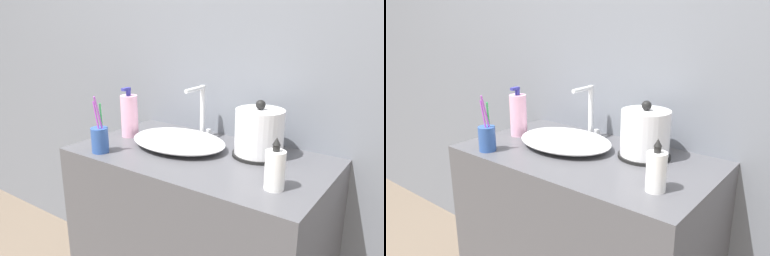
{
  "view_description": "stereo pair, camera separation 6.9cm",
  "coord_description": "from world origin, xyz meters",
  "views": [
    {
      "loc": [
        0.78,
        -0.86,
        1.39
      ],
      "look_at": [
        -0.03,
        0.28,
        0.99
      ],
      "focal_mm": 35.0,
      "sensor_mm": 36.0,
      "label": 1
    },
    {
      "loc": [
        0.83,
        -0.82,
        1.39
      ],
      "look_at": [
        -0.03,
        0.28,
        0.99
      ],
      "focal_mm": 35.0,
      "sensor_mm": 36.0,
      "label": 2
    }
  ],
  "objects": [
    {
      "name": "toothbrush_cup",
      "position": [
        -0.33,
        0.07,
        0.94
      ],
      "size": [
        0.07,
        0.07,
        0.23
      ],
      "color": "#2D519E",
      "rests_on": "vanity_counter"
    },
    {
      "name": "lotion_bottle",
      "position": [
        -0.39,
        0.29,
        0.98
      ],
      "size": [
        0.07,
        0.07,
        0.22
      ],
      "color": "#EAA8C6",
      "rests_on": "vanity_counter"
    },
    {
      "name": "wall_back",
      "position": [
        0.0,
        0.58,
        1.3
      ],
      "size": [
        6.0,
        0.04,
        2.6
      ],
      "color": "slate",
      "rests_on": "ground_plane"
    },
    {
      "name": "shampoo_bottle",
      "position": [
        0.37,
        0.15,
        0.95
      ],
      "size": [
        0.06,
        0.06,
        0.17
      ],
      "color": "white",
      "rests_on": "vanity_counter"
    },
    {
      "name": "faucet",
      "position": [
        -0.11,
        0.46,
        1.01
      ],
      "size": [
        0.06,
        0.13,
        0.23
      ],
      "color": "silver",
      "rests_on": "vanity_counter"
    },
    {
      "name": "electric_kettle",
      "position": [
        0.2,
        0.39,
        0.97
      ],
      "size": [
        0.2,
        0.2,
        0.22
      ],
      "color": "black",
      "rests_on": "vanity_counter"
    },
    {
      "name": "vanity_counter",
      "position": [
        0.0,
        0.28,
        0.44
      ],
      "size": [
        1.01,
        0.56,
        0.89
      ],
      "color": "#4C4C51",
      "rests_on": "ground_plane"
    },
    {
      "name": "sink_basin",
      "position": [
        -0.12,
        0.3,
        0.91
      ],
      "size": [
        0.41,
        0.3,
        0.06
      ],
      "color": "white",
      "rests_on": "vanity_counter"
    }
  ]
}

